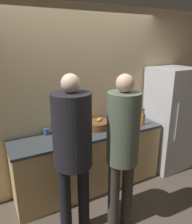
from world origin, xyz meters
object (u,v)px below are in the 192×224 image
at_px(person_center, 123,144).
at_px(fruit_bowl, 97,125).
at_px(person_left, 73,143).
at_px(refrigerator, 168,119).
at_px(cup_red, 136,121).
at_px(cup_blue, 46,132).
at_px(bottle_amber, 143,119).
at_px(potted_plant, 57,126).
at_px(utensil_crock, 135,114).
at_px(bottle_red, 134,122).
at_px(bottle_green, 63,138).

relative_size(person_center, fruit_bowl, 5.10).
relative_size(person_left, person_center, 1.01).
height_order(refrigerator, cup_red, refrigerator).
relative_size(person_left, cup_red, 21.18).
bearing_deg(cup_red, cup_blue, 169.14).
distance_m(person_center, bottle_amber, 1.13).
bearing_deg(potted_plant, person_left, -97.09).
distance_m(refrigerator, person_center, 1.71).
height_order(person_center, potted_plant, person_center).
height_order(person_center, cup_red, person_center).
bearing_deg(person_left, refrigerator, 16.56).
xyz_separation_m(refrigerator, person_left, (-1.99, -0.59, 0.27)).
bearing_deg(potted_plant, cup_blue, 153.59).
xyz_separation_m(refrigerator, person_center, (-1.50, -0.78, 0.22)).
distance_m(fruit_bowl, utensil_crock, 0.78).
bearing_deg(cup_red, potted_plant, 171.07).
bearing_deg(fruit_bowl, potted_plant, 174.28).
bearing_deg(utensil_crock, person_center, -133.72).
distance_m(bottle_red, cup_red, 0.16).
xyz_separation_m(person_left, bottle_amber, (1.36, 0.52, -0.13)).
height_order(refrigerator, bottle_amber, refrigerator).
distance_m(bottle_amber, cup_red, 0.12).
relative_size(person_center, cup_red, 21.04).
relative_size(person_center, bottle_red, 9.28).
xyz_separation_m(person_center, bottle_amber, (0.87, 0.71, -0.09)).
height_order(cup_red, cup_blue, cup_blue).
distance_m(refrigerator, utensil_crock, 0.59).
xyz_separation_m(refrigerator, fruit_bowl, (-1.31, 0.14, 0.09)).
relative_size(utensil_crock, potted_plant, 1.21).
height_order(person_center, bottle_green, person_center).
xyz_separation_m(bottle_amber, cup_blue, (-1.40, 0.33, -0.05)).
height_order(cup_red, potted_plant, potted_plant).
distance_m(refrigerator, fruit_bowl, 1.32).
bearing_deg(bottle_green, refrigerator, 3.45).
bearing_deg(utensil_crock, cup_red, -124.78).
relative_size(utensil_crock, cup_blue, 3.20).
distance_m(utensil_crock, bottle_red, 0.42).
bearing_deg(fruit_bowl, person_left, -133.15).
relative_size(fruit_bowl, cup_red, 4.12).
xyz_separation_m(fruit_bowl, bottle_amber, (0.68, -0.21, 0.04)).
xyz_separation_m(bottle_green, potted_plant, (0.03, 0.31, 0.05)).
distance_m(utensil_crock, potted_plant, 1.36).
bearing_deg(utensil_crock, person_left, -150.59).
height_order(fruit_bowl, bottle_red, bottle_red).
bearing_deg(bottle_amber, utensil_crock, 73.63).
height_order(utensil_crock, cup_red, utensil_crock).
xyz_separation_m(person_left, cup_red, (1.30, 0.60, -0.19)).
bearing_deg(bottle_red, cup_red, 38.88).
relative_size(refrigerator, person_center, 0.95).
distance_m(utensil_crock, bottle_green, 1.42).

